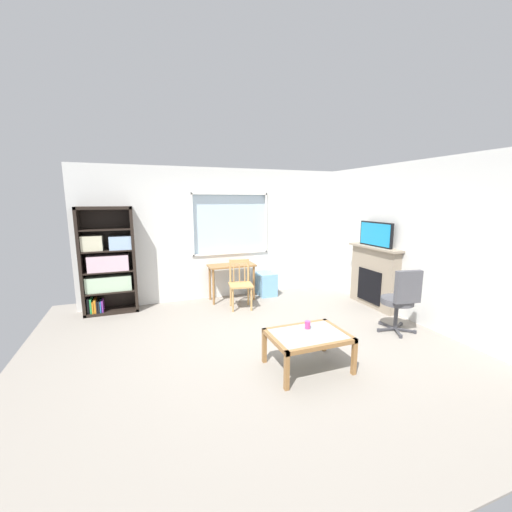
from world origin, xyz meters
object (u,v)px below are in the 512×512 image
desk_under_window (232,271)px  fireplace (374,276)px  wooden_chair (240,284)px  plastic_drawer_unit (266,284)px  office_chair (401,298)px  tv (376,234)px  coffee_table (308,339)px  bookshelf (108,263)px  sippy_cup (308,325)px

desk_under_window → fireplace: bearing=-28.7°
desk_under_window → wooden_chair: (0.02, -0.51, -0.13)m
plastic_drawer_unit → office_chair: 2.76m
desk_under_window → wooden_chair: size_ratio=1.03×
tv → coffee_table: bearing=-145.8°
bookshelf → office_chair: (4.16, -2.55, -0.34)m
bookshelf → office_chair: 4.89m
desk_under_window → wooden_chair: bearing=-88.2°
desk_under_window → plastic_drawer_unit: desk_under_window is taller
plastic_drawer_unit → coffee_table: 2.99m
coffee_table → plastic_drawer_unit: bearing=77.0°
bookshelf → plastic_drawer_unit: bookshelf is taller
sippy_cup → desk_under_window: bearing=93.7°
bookshelf → coffee_table: size_ratio=2.06×
plastic_drawer_unit → coffee_table: size_ratio=0.52×
plastic_drawer_unit → fireplace: bearing=-40.1°
desk_under_window → tv: size_ratio=1.15×
coffee_table → sippy_cup: sippy_cup is taller
wooden_chair → plastic_drawer_unit: (0.76, 0.56, -0.23)m
plastic_drawer_unit → office_chair: (1.15, -2.49, 0.32)m
desk_under_window → office_chair: bearing=-51.8°
fireplace → tv: bearing=180.0°
coffee_table → wooden_chair: bearing=92.1°
bookshelf → sippy_cup: bookshelf is taller
desk_under_window → sippy_cup: (0.17, -2.71, -0.11)m
fireplace → plastic_drawer_unit: bearing=139.9°
desk_under_window → fireplace: (2.39, -1.31, -0.02)m
wooden_chair → office_chair: size_ratio=0.90×
plastic_drawer_unit → office_chair: size_ratio=0.48×
office_chair → sippy_cup: bearing=-171.2°
fireplace → sippy_cup: (-2.22, -1.40, -0.09)m
bookshelf → fireplace: size_ratio=1.57×
tv → coffee_table: (-2.27, -1.55, -1.00)m
desk_under_window → plastic_drawer_unit: 0.85m
desk_under_window → coffee_table: (0.10, -2.86, -0.22)m
bookshelf → tv: size_ratio=2.36×
plastic_drawer_unit → fireplace: fireplace is taller
fireplace → wooden_chair: bearing=161.5°
sippy_cup → fireplace: bearing=32.3°
wooden_chair → tv: 2.65m
desk_under_window → coffee_table: size_ratio=1.01×
bookshelf → tv: bearing=-17.1°
wooden_chair → plastic_drawer_unit: bearing=36.7°
office_chair → sippy_cup: office_chair is taller
tv → office_chair: tv is taller
wooden_chair → tv: tv is taller
bookshelf → sippy_cup: 3.73m
desk_under_window → tv: 2.82m
wooden_chair → plastic_drawer_unit: 0.97m
plastic_drawer_unit → fireplace: (1.62, -1.36, 0.34)m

